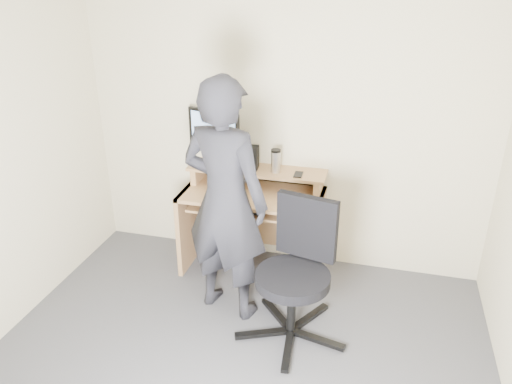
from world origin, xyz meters
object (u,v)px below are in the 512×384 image
at_px(monitor, 214,133).
at_px(person, 225,201).
at_px(office_chair, 297,267).
at_px(desk, 255,210).

bearing_deg(monitor, person, -46.92).
bearing_deg(office_chair, person, 178.66).
xyz_separation_m(desk, person, (-0.05, -0.67, 0.39)).
xyz_separation_m(desk, office_chair, (0.53, -0.81, 0.01)).
xyz_separation_m(monitor, office_chair, (0.91, -0.87, -0.65)).
distance_m(desk, office_chair, 0.97).
relative_size(desk, monitor, 2.39).
bearing_deg(office_chair, monitor, 148.59).
bearing_deg(office_chair, desk, 135.67).
height_order(desk, person, person).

